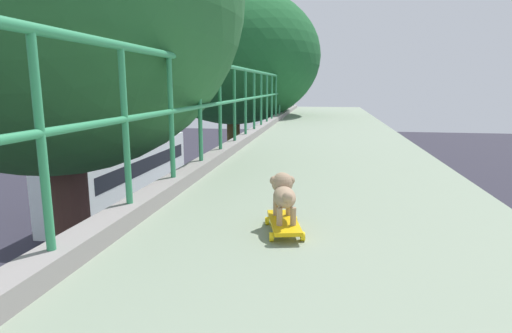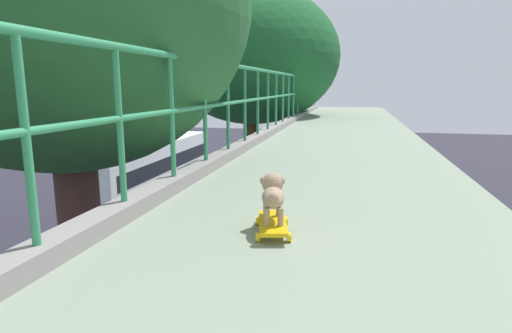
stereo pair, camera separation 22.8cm
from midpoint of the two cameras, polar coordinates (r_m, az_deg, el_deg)
name	(u,v)px [view 1 (the left image)]	position (r m, az deg, el deg)	size (l,w,h in m)	color
city_bus	(125,173)	(22.03, -17.66, -0.81)	(2.68, 10.64, 3.42)	white
roadside_tree_mid	(49,3)	(5.59, -27.37, 19.08)	(4.40, 4.40, 9.22)	#50332E
roadside_tree_far	(233,58)	(13.42, -3.68, 14.50)	(5.38, 5.38, 9.17)	#4C401F
toy_skateboard	(284,223)	(2.68, 1.35, -7.69)	(0.29, 0.49, 0.08)	#E4AD0D
small_dog	(284,193)	(2.67, 1.33, -3.57)	(0.21, 0.38, 0.28)	tan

